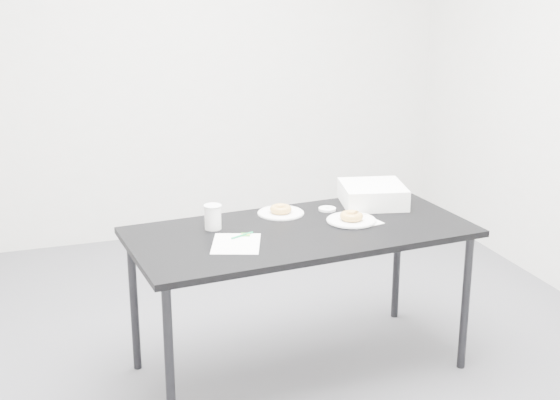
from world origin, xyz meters
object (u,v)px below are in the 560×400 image
object	(u,v)px
table	(300,240)
coffee_cup	(213,217)
bakery_box	(373,194)
plate_near	(351,220)
scorecard	(236,244)
pen	(242,235)
donut_far	(281,209)
donut_near	(351,216)
plate_far	(281,213)

from	to	relation	value
table	coffee_cup	xyz separation A→B (m)	(-0.40, 0.14, 0.12)
bakery_box	plate_near	bearing A→B (deg)	-121.80
scorecard	plate_near	size ratio (longest dim) A/B	1.11
table	pen	xyz separation A→B (m)	(-0.30, -0.01, 0.06)
pen	plate_near	world-z (taller)	pen
table	plate_near	bearing A→B (deg)	0.42
table	donut_far	world-z (taller)	donut_far
scorecard	table	bearing A→B (deg)	34.89
scorecard	bakery_box	world-z (taller)	bakery_box
table	coffee_cup	bearing A→B (deg)	156.02
scorecard	donut_far	world-z (taller)	donut_far
pen	bakery_box	xyz separation A→B (m)	(0.79, 0.27, 0.05)
coffee_cup	bakery_box	xyz separation A→B (m)	(0.90, 0.12, -0.01)
donut_far	bakery_box	xyz separation A→B (m)	(0.51, -0.00, 0.03)
scorecard	pen	xyz separation A→B (m)	(0.05, 0.08, 0.01)
plate_near	scorecard	bearing A→B (deg)	-168.96
table	donut_near	xyz separation A→B (m)	(0.28, 0.03, 0.09)
pen	coffee_cup	distance (m)	0.19
plate_far	coffee_cup	xyz separation A→B (m)	(-0.38, -0.12, 0.06)
plate_far	coffee_cup	bearing A→B (deg)	-163.07
pen	donut_far	xyz separation A→B (m)	(0.28, 0.27, 0.02)
plate_near	bakery_box	xyz separation A→B (m)	(0.22, 0.23, 0.05)
table	bakery_box	distance (m)	0.57
pen	plate_far	size ratio (longest dim) A/B	0.54
table	pen	size ratio (longest dim) A/B	13.39
pen	table	bearing A→B (deg)	-21.29
scorecard	donut_near	distance (m)	0.64
plate_near	donut_far	bearing A→B (deg)	141.71
pen	donut_near	xyz separation A→B (m)	(0.57, 0.04, 0.02)
donut_far	bakery_box	bearing A→B (deg)	-0.07
donut_near	pen	bearing A→B (deg)	-176.27
donut_near	donut_far	distance (m)	0.37
scorecard	pen	bearing A→B (deg)	77.25
plate_far	coffee_cup	distance (m)	0.40
plate_near	plate_far	distance (m)	0.37
bakery_box	coffee_cup	bearing A→B (deg)	-160.43
scorecard	plate_far	bearing A→B (deg)	65.86
scorecard	plate_far	size ratio (longest dim) A/B	1.15
plate_far	scorecard	bearing A→B (deg)	-133.49
plate_near	donut_near	distance (m)	0.02
pen	plate_far	world-z (taller)	pen
scorecard	donut_near	size ratio (longest dim) A/B	2.36
plate_far	donut_far	xyz separation A→B (m)	(0.00, 0.00, 0.02)
donut_near	donut_far	bearing A→B (deg)	141.71
pen	bakery_box	distance (m)	0.84
pen	bakery_box	world-z (taller)	bakery_box
table	donut_near	size ratio (longest dim) A/B	14.66
plate_near	donut_near	xyz separation A→B (m)	(0.00, 0.00, 0.02)
scorecard	plate_near	distance (m)	0.64
scorecard	plate_near	world-z (taller)	plate_near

